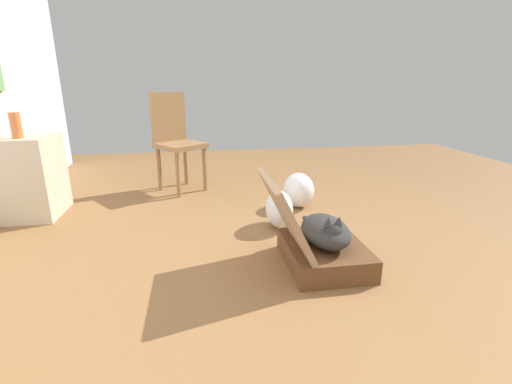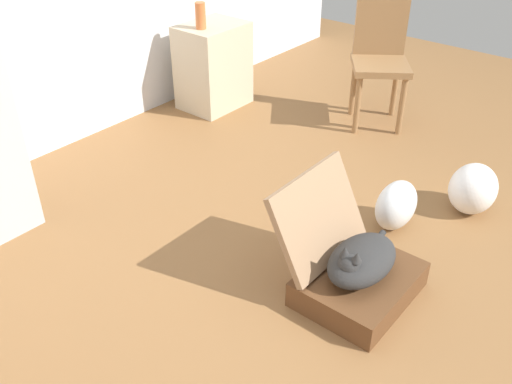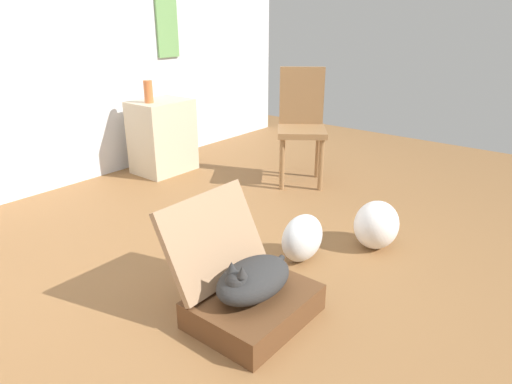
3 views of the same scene
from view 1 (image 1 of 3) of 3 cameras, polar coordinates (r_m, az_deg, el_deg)
The scene contains 9 objects.
ground_plane at distance 2.42m, azimuth 2.82°, elevation -10.08°, with size 7.68×7.68×0.00m, color olive.
suitcase_base at distance 2.33m, azimuth 10.70°, elevation -9.55°, with size 0.59×0.47×0.14m, color brown.
suitcase_lid at distance 2.14m, azimuth 4.58°, elevation -3.29°, with size 0.59×0.47×0.04m, color #9B7756.
cat at distance 2.26m, azimuth 10.98°, elevation -6.05°, with size 0.52×0.28×0.22m.
plastic_bag_white at distance 2.83m, azimuth 3.69°, elevation -2.72°, with size 0.32×0.21×0.29m, color silver.
plastic_bag_clear at distance 3.30m, azimuth 6.73°, elevation 0.29°, with size 0.32×0.28×0.31m, color white.
side_table at distance 3.56m, azimuth -31.98°, elevation 2.11°, with size 0.53×0.41×0.68m, color beige.
vase_tall at distance 3.37m, azimuth -33.73°, elevation 8.76°, with size 0.08×0.08×0.20m, color #CC6B38.
chair at distance 3.84m, azimuth -12.53°, elevation 8.27°, with size 0.59×0.58×1.00m.
Camera 1 is at (-2.10, 0.47, 1.11)m, focal length 25.29 mm.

